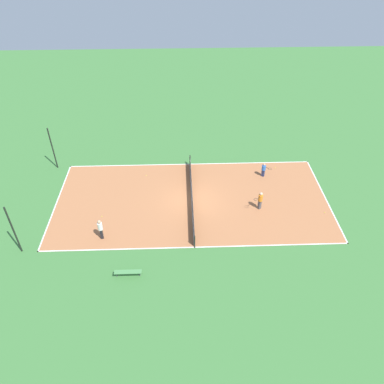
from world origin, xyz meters
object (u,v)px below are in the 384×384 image
object	(u,v)px
bench	(128,272)
fence_post_back_right	(53,149)
player_near_white	(100,228)
player_near_blue	(264,169)
tennis_ball_near_net	(146,175)
tennis_net	(192,195)
fence_post_back_left	(13,230)
tennis_ball_right_alley	(325,213)
player_center_orange	(260,200)
tennis_ball_midcourt	(275,168)
tennis_ball_far_baseline	(102,216)

from	to	relation	value
bench	fence_post_back_right	xyz separation A→B (m)	(13.18, 7.98, 1.71)
player_near_white	fence_post_back_right	xyz separation A→B (m)	(9.51, 5.66, 1.05)
player_near_blue	tennis_ball_near_net	bearing A→B (deg)	-143.51
player_near_blue	player_near_white	bearing A→B (deg)	-112.47
tennis_net	player_near_white	xyz separation A→B (m)	(-4.20, 6.92, 0.49)
bench	fence_post_back_left	size ratio (longest dim) A/B	0.44
tennis_net	tennis_ball_right_alley	size ratio (longest dim) A/B	157.71
player_center_orange	tennis_ball_midcourt	bearing A→B (deg)	-151.14
player_near_blue	tennis_ball_near_net	size ratio (longest dim) A/B	20.09
tennis_ball_near_net	fence_post_back_left	xyz separation A→B (m)	(-8.97, 8.48, 2.04)
fence_post_back_right	tennis_ball_midcourt	bearing A→B (deg)	-92.28
tennis_ball_right_alley	fence_post_back_right	world-z (taller)	fence_post_back_right
bench	tennis_ball_midcourt	bearing A→B (deg)	-135.64
player_near_white	tennis_ball_far_baseline	world-z (taller)	player_near_white
fence_post_back_left	tennis_ball_midcourt	bearing A→B (deg)	-64.58
tennis_net	fence_post_back_right	distance (m)	13.74
tennis_ball_near_net	tennis_ball_midcourt	bearing A→B (deg)	-86.11
tennis_ball_right_alley	tennis_ball_midcourt	xyz separation A→B (m)	(6.49, 2.69, 0.00)
player_center_orange	fence_post_back_right	bearing A→B (deg)	-57.17
tennis_ball_far_baseline	fence_post_back_left	xyz separation A→B (m)	(-3.49, 5.26, 2.04)
tennis_ball_near_net	tennis_ball_far_baseline	bearing A→B (deg)	149.61
tennis_net	fence_post_back_right	bearing A→B (deg)	67.11
tennis_ball_near_net	tennis_ball_midcourt	xyz separation A→B (m)	(0.83, -12.14, 0.00)
player_near_blue	player_center_orange	bearing A→B (deg)	-65.48
bench	fence_post_back_right	bearing A→B (deg)	-58.83
player_center_orange	tennis_ball_far_baseline	xyz separation A→B (m)	(-0.56, 12.80, -0.92)
tennis_ball_far_baseline	tennis_ball_midcourt	bearing A→B (deg)	-67.66
player_near_blue	fence_post_back_right	world-z (taller)	fence_post_back_right
player_near_white	player_center_orange	world-z (taller)	player_near_white
tennis_ball_right_alley	tennis_ball_midcourt	world-z (taller)	same
tennis_ball_far_baseline	fence_post_back_right	xyz separation A→B (m)	(7.13, 5.26, 2.04)
bench	fence_post_back_right	world-z (taller)	fence_post_back_right
fence_post_back_left	tennis_net	bearing A→B (deg)	-67.11
fence_post_back_right	tennis_ball_right_alley	bearing A→B (deg)	-107.41
player_center_orange	tennis_ball_near_net	xyz separation A→B (m)	(4.92, 9.58, -0.92)
bench	fence_post_back_left	distance (m)	8.55
player_center_orange	player_near_blue	bearing A→B (deg)	-141.43
player_center_orange	fence_post_back_left	world-z (taller)	fence_post_back_left
tennis_net	tennis_ball_far_baseline	size ratio (longest dim) A/B	157.71
player_center_orange	tennis_ball_far_baseline	distance (m)	12.85
player_center_orange	bench	bearing A→B (deg)	-3.92
tennis_net	tennis_ball_right_alley	bearing A→B (deg)	-100.55
tennis_net	fence_post_back_left	bearing A→B (deg)	112.89
player_near_white	tennis_ball_right_alley	world-z (taller)	player_near_white
player_near_blue	tennis_ball_far_baseline	size ratio (longest dim) A/B	20.09
player_center_orange	player_near_blue	world-z (taller)	player_center_orange
fence_post_back_right	player_near_blue	bearing A→B (deg)	-96.17
tennis_ball_midcourt	tennis_ball_far_baseline	xyz separation A→B (m)	(-6.31, 15.36, 0.00)
tennis_net	player_center_orange	world-z (taller)	player_center_orange
player_center_orange	fence_post_back_left	xyz separation A→B (m)	(-4.05, 18.06, 1.13)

